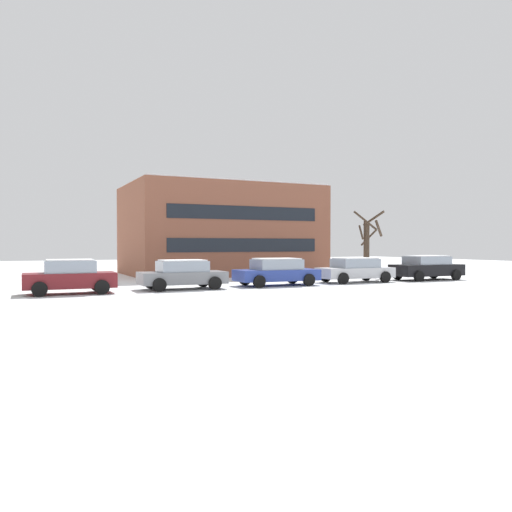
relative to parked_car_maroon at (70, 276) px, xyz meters
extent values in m
cube|color=maroon|center=(0.00, 0.00, -0.17)|extent=(3.90, 1.81, 0.67)
cube|color=#8C99A8|center=(0.00, 0.00, 0.43)|extent=(2.16, 1.62, 0.53)
cube|color=white|center=(0.00, 0.00, 0.73)|extent=(1.97, 1.50, 0.06)
cylinder|color=black|center=(1.28, 0.84, -0.45)|extent=(0.65, 0.24, 0.64)
cylinder|color=black|center=(1.23, -0.91, -0.45)|extent=(0.65, 0.24, 0.64)
cylinder|color=black|center=(-1.23, 0.91, -0.45)|extent=(0.65, 0.24, 0.64)
cylinder|color=black|center=(-1.28, -0.84, -0.45)|extent=(0.65, 0.24, 0.64)
cube|color=slate|center=(5.18, 0.11, -0.20)|extent=(4.20, 1.89, 0.59)
cube|color=#8C99A8|center=(5.18, 0.11, 0.35)|extent=(2.32, 1.70, 0.52)
cube|color=white|center=(5.18, 0.11, 0.64)|extent=(2.11, 1.57, 0.06)
cylinder|color=black|center=(6.55, 0.98, -0.45)|extent=(0.65, 0.24, 0.64)
cylinder|color=black|center=(6.50, -0.84, -0.45)|extent=(0.65, 0.24, 0.64)
cylinder|color=black|center=(3.85, 1.05, -0.45)|extent=(0.65, 0.24, 0.64)
cylinder|color=black|center=(3.81, -0.77, -0.45)|extent=(0.65, 0.24, 0.64)
cube|color=#283D93|center=(10.36, 0.10, -0.20)|extent=(4.45, 1.93, 0.59)
cube|color=#8C99A8|center=(10.36, 0.10, 0.36)|extent=(2.47, 1.73, 0.54)
cube|color=white|center=(10.36, 0.10, 0.66)|extent=(2.24, 1.60, 0.06)
cylinder|color=black|center=(11.81, 0.99, -0.45)|extent=(0.65, 0.24, 0.64)
cylinder|color=black|center=(11.76, -0.86, -0.45)|extent=(0.65, 0.24, 0.64)
cylinder|color=black|center=(8.95, 1.06, -0.45)|extent=(0.65, 0.24, 0.64)
cylinder|color=black|center=(8.90, -0.79, -0.45)|extent=(0.65, 0.24, 0.64)
cube|color=silver|center=(15.53, 0.23, -0.21)|extent=(4.42, 1.89, 0.58)
cube|color=#8C99A8|center=(15.53, 0.23, 0.34)|extent=(2.45, 1.69, 0.51)
cube|color=white|center=(15.53, 0.23, 0.62)|extent=(2.23, 1.56, 0.06)
cylinder|color=black|center=(16.98, 1.10, -0.45)|extent=(0.65, 0.24, 0.64)
cylinder|color=black|center=(16.93, -0.71, -0.45)|extent=(0.65, 0.24, 0.64)
cylinder|color=black|center=(14.13, 1.17, -0.45)|extent=(0.65, 0.24, 0.64)
cylinder|color=black|center=(14.09, -0.64, -0.45)|extent=(0.65, 0.24, 0.64)
cube|color=black|center=(20.71, -0.02, -0.15)|extent=(4.49, 1.97, 0.69)
cube|color=#8C99A8|center=(20.71, -0.02, 0.43)|extent=(2.49, 1.77, 0.49)
cube|color=white|center=(20.71, -0.02, 0.71)|extent=(2.26, 1.64, 0.06)
cylinder|color=black|center=(22.18, 0.89, -0.45)|extent=(0.65, 0.24, 0.64)
cylinder|color=black|center=(22.13, -1.01, -0.45)|extent=(0.65, 0.24, 0.64)
cylinder|color=black|center=(19.29, 0.96, -0.45)|extent=(0.65, 0.24, 0.64)
cylinder|color=black|center=(19.24, -0.93, -0.45)|extent=(0.65, 0.24, 0.64)
cylinder|color=#423326|center=(19.46, 4.29, 1.12)|extent=(0.39, 0.39, 3.77)
cylinder|color=#423326|center=(19.98, 3.65, 2.49)|extent=(1.45, 1.22, 1.08)
cylinder|color=#423326|center=(18.94, 3.76, 3.00)|extent=(1.22, 1.20, 1.34)
cylinder|color=#423326|center=(19.10, 4.42, 2.24)|extent=(0.41, 0.85, 1.00)
cylinder|color=#423326|center=(20.24, 4.53, 3.21)|extent=(0.65, 1.68, 1.02)
cylinder|color=#423326|center=(19.90, 4.60, 1.89)|extent=(0.77, 1.03, 1.16)
cube|color=brown|center=(11.71, 11.66, 2.44)|extent=(13.41, 9.17, 6.41)
cube|color=white|center=(11.71, 11.66, 5.69)|extent=(13.14, 8.98, 0.10)
cube|color=black|center=(11.71, 7.06, 1.37)|extent=(10.73, 0.04, 0.90)
cube|color=black|center=(11.71, 7.06, 3.50)|extent=(10.73, 0.04, 0.90)
camera|label=1|loc=(-2.30, -23.89, 1.42)|focal=35.99mm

